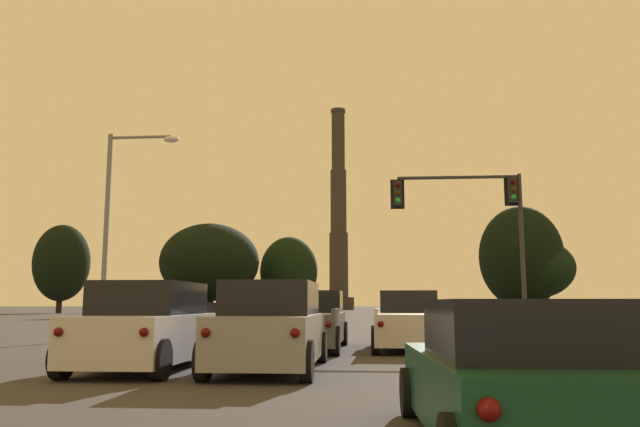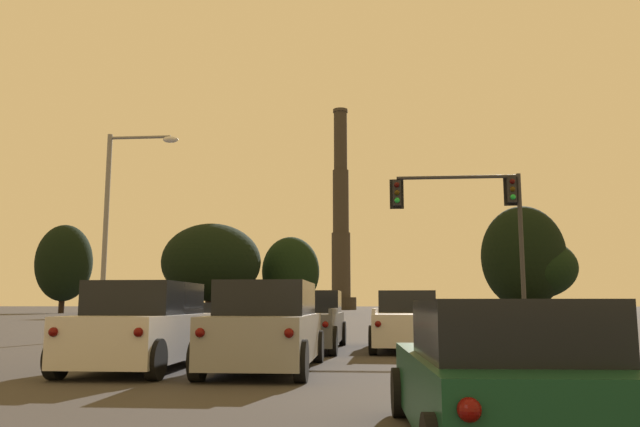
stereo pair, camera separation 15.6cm
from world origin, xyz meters
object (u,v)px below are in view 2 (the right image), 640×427
(pickup_truck_right_lane_front, at_px, (408,323))
(street_lamp, at_px, (117,211))
(smokestack, at_px, (341,229))
(suv_center_lane_second, at_px, (267,327))
(hatchback_right_lane_third, at_px, (501,379))
(traffic_light_overhead_right, at_px, (478,212))
(sedan_left_lane_front, at_px, (203,327))
(pickup_truck_center_lane_front, at_px, (307,323))
(suv_left_lane_second, at_px, (145,327))

(pickup_truck_right_lane_front, xyz_separation_m, street_lamp, (-11.35, 4.15, 4.29))
(smokestack, bearing_deg, suv_center_lane_second, -87.60)
(hatchback_right_lane_third, height_order, traffic_light_overhead_right, traffic_light_overhead_right)
(sedan_left_lane_front, bearing_deg, street_lamp, 136.62)
(suv_center_lane_second, bearing_deg, smokestack, 91.82)
(pickup_truck_right_lane_front, xyz_separation_m, smokestack, (-8.54, 118.79, 17.16))
(pickup_truck_center_lane_front, xyz_separation_m, suv_center_lane_second, (-0.18, -6.30, 0.09))
(pickup_truck_right_lane_front, bearing_deg, suv_left_lane_second, -129.85)
(suv_center_lane_second, xyz_separation_m, smokestack, (-5.25, 125.48, 17.07))
(hatchback_right_lane_third, bearing_deg, pickup_truck_right_lane_front, 88.39)
(suv_center_lane_second, height_order, street_lamp, street_lamp)
(traffic_light_overhead_right, bearing_deg, pickup_truck_right_lane_front, -119.46)
(pickup_truck_center_lane_front, height_order, street_lamp, street_lamp)
(pickup_truck_right_lane_front, bearing_deg, smokestack, 96.30)
(hatchback_right_lane_third, distance_m, suv_center_lane_second, 7.71)
(traffic_light_overhead_right, bearing_deg, smokestack, 95.93)
(pickup_truck_center_lane_front, relative_size, smokestack, 0.12)
(street_lamp, bearing_deg, sedan_left_lane_front, -43.57)
(pickup_truck_center_lane_front, relative_size, traffic_light_overhead_right, 0.83)
(suv_left_lane_second, height_order, suv_center_lane_second, same)
(pickup_truck_right_lane_front, distance_m, sedan_left_lane_front, 6.42)
(suv_center_lane_second, bearing_deg, suv_left_lane_second, 178.34)
(suv_left_lane_second, distance_m, street_lamp, 12.75)
(hatchback_right_lane_third, xyz_separation_m, pickup_truck_center_lane_front, (-3.34, 13.16, 0.14))
(pickup_truck_right_lane_front, relative_size, suv_center_lane_second, 1.13)
(suv_center_lane_second, distance_m, street_lamp, 14.14)
(suv_left_lane_second, relative_size, pickup_truck_center_lane_front, 0.89)
(pickup_truck_right_lane_front, bearing_deg, sedan_left_lane_front, -172.75)
(traffic_light_overhead_right, height_order, street_lamp, street_lamp)
(traffic_light_overhead_right, bearing_deg, sedan_left_lane_front, -146.95)
(street_lamp, bearing_deg, smokestack, 88.60)
(street_lamp, bearing_deg, hatchback_right_lane_third, -56.81)
(hatchback_right_lane_third, relative_size, street_lamp, 0.50)
(suv_center_lane_second, bearing_deg, sedan_left_lane_front, 116.31)
(smokestack, bearing_deg, traffic_light_overhead_right, -84.07)
(sedan_left_lane_front, bearing_deg, pickup_truck_right_lane_front, 5.26)
(suv_left_lane_second, distance_m, pickup_truck_center_lane_front, 6.88)
(pickup_truck_right_lane_front, xyz_separation_m, sedan_left_lane_front, (-6.39, -0.57, -0.14))
(sedan_left_lane_front, bearing_deg, pickup_truck_center_lane_front, 3.39)
(suv_left_lane_second, height_order, traffic_light_overhead_right, traffic_light_overhead_right)
(smokestack, bearing_deg, street_lamp, -91.40)
(traffic_light_overhead_right, relative_size, street_lamp, 0.80)
(pickup_truck_right_lane_front, xyz_separation_m, pickup_truck_center_lane_front, (-3.11, -0.38, 0.00))
(suv_left_lane_second, bearing_deg, street_lamp, 115.91)
(suv_left_lane_second, bearing_deg, smokestack, 90.61)
(suv_center_lane_second, relative_size, street_lamp, 0.59)
(smokestack, bearing_deg, pickup_truck_right_lane_front, -85.89)
(suv_left_lane_second, height_order, sedan_left_lane_front, suv_left_lane_second)
(sedan_left_lane_front, height_order, smokestack, smokestack)
(hatchback_right_lane_third, bearing_deg, smokestack, 91.23)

